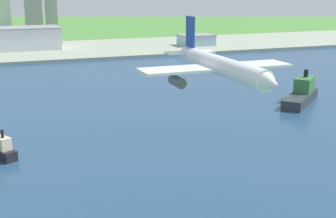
% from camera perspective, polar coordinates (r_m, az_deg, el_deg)
% --- Properties ---
extents(ground_plane, '(2400.00, 2400.00, 0.00)m').
position_cam_1_polar(ground_plane, '(288.56, -12.84, 1.97)').
color(ground_plane, '#4B8839').
extents(water_bay, '(840.00, 360.00, 0.15)m').
position_cam_1_polar(water_bay, '(230.95, -10.74, -1.10)').
color(water_bay, navy).
rests_on(water_bay, ground).
extents(industrial_pier, '(840.00, 140.00, 2.50)m').
position_cam_1_polar(industrial_pier, '(474.72, -16.12, 6.87)').
color(industrial_pier, '#95A28A').
rests_on(industrial_pier, ground).
extents(airplane_landing, '(31.99, 37.74, 12.70)m').
position_cam_1_polar(airplane_landing, '(92.99, 6.56, 5.23)').
color(airplane_landing, white).
extents(container_barge, '(39.24, 35.83, 17.34)m').
position_cam_1_polar(container_barge, '(267.58, 16.21, 1.82)').
color(container_barge, '#2D3338').
rests_on(container_barge, water_bay).
extents(warehouse_main, '(71.21, 42.41, 21.79)m').
position_cam_1_polar(warehouse_main, '(484.57, -17.50, 8.37)').
color(warehouse_main, silver).
rests_on(warehouse_main, industrial_pier).
extents(warehouse_annex, '(34.97, 27.54, 11.27)m').
position_cam_1_polar(warehouse_annex, '(495.65, 3.51, 8.54)').
color(warehouse_annex, '#99BCD1').
rests_on(warehouse_annex, industrial_pier).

